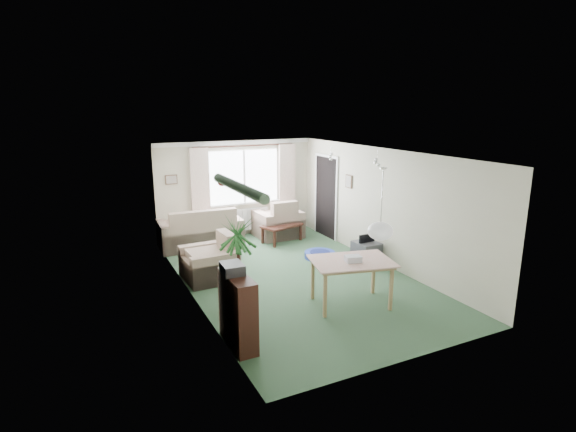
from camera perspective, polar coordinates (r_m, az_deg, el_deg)
name	(u,v)px	position (r m, az deg, el deg)	size (l,w,h in m)	color
ground	(295,277)	(8.76, 0.87, -7.75)	(6.50, 6.50, 0.00)	#315237
window	(244,177)	(11.32, -5.62, 5.01)	(1.80, 0.03, 1.30)	white
curtain_rod	(244,146)	(11.15, -5.56, 8.86)	(2.60, 0.03, 0.03)	black
curtain_left	(200,190)	(10.92, -11.07, 3.27)	(0.45, 0.08, 2.00)	beige
curtain_right	(287,183)	(11.71, -0.13, 4.23)	(0.45, 0.08, 2.00)	beige
radiator	(246,219)	(11.50, -5.42, -0.44)	(1.20, 0.10, 0.55)	white
doorway	(326,197)	(11.25, 4.86, 2.39)	(0.03, 0.95, 2.00)	black
pendant_lamp	(380,231)	(6.54, 11.64, -1.89)	(0.36, 0.36, 0.36)	white
tinsel_garland	(238,187)	(5.35, -6.31, 3.65)	(1.60, 1.60, 0.12)	#196626
bauble_cluster_a	(331,154)	(9.62, 5.46, 7.79)	(0.20, 0.20, 0.20)	silver
bauble_cluster_b	(377,160)	(8.80, 11.23, 7.04)	(0.20, 0.20, 0.20)	silver
wall_picture_back	(171,180)	(10.83, -14.60, 4.50)	(0.28, 0.03, 0.22)	brown
wall_picture_right	(349,181)	(10.32, 7.74, 4.38)	(0.03, 0.24, 0.30)	brown
sofa	(200,227)	(10.70, -11.11, -1.35)	(1.88, 0.99, 0.94)	#C7AD96
armchair_corner	(277,218)	(11.32, -1.37, -0.19)	(1.08, 1.02, 0.96)	beige
armchair_left	(209,257)	(8.67, -10.02, -5.12)	(0.97, 0.92, 0.87)	beige
coffee_table	(282,233)	(10.89, -0.79, -2.20)	(0.96, 0.53, 0.43)	black
photo_frame	(281,221)	(10.82, -0.94, -0.68)	(0.12, 0.02, 0.16)	brown
bookshelf	(238,311)	(6.27, -6.40, -11.86)	(0.28, 0.83, 1.02)	black
hifi_box	(232,268)	(6.13, -7.09, -6.63)	(0.28, 0.35, 0.14)	#37373C
houseplant	(239,262)	(7.37, -6.29, -5.79)	(0.65, 0.65, 1.51)	#216024
dining_table	(351,283)	(7.55, 7.98, -8.44)	(1.20, 0.80, 0.75)	tan
gift_box	(353,259)	(7.33, 8.26, -5.48)	(0.25, 0.18, 0.12)	silver
tv_cube	(366,253)	(9.56, 9.91, -4.62)	(0.46, 0.51, 0.46)	#37373C
pet_bed	(320,255)	(9.82, 4.06, -4.95)	(0.67, 0.67, 0.13)	navy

